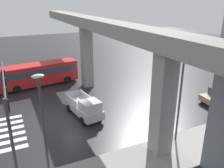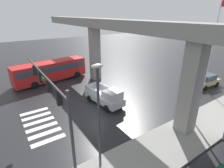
{
  "view_description": "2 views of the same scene",
  "coord_description": "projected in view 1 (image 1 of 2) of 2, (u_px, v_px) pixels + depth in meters",
  "views": [
    {
      "loc": [
        19.9,
        -5.38,
        11.07
      ],
      "look_at": [
        0.5,
        3.81,
        3.15
      ],
      "focal_mm": 37.01,
      "sensor_mm": 36.0,
      "label": 1
    },
    {
      "loc": [
        15.37,
        -8.31,
        9.74
      ],
      "look_at": [
        -0.1,
        2.03,
        2.24
      ],
      "focal_mm": 28.26,
      "sensor_mm": 36.0,
      "label": 2
    }
  ],
  "objects": [
    {
      "name": "city_bus",
      "position": [
        37.0,
        73.0,
        30.87
      ],
      "size": [
        3.97,
        11.04,
        2.99
      ],
      "color": "red",
      "rests_on": "ground"
    },
    {
      "name": "ground_plane",
      "position": [
        75.0,
        118.0,
        22.86
      ],
      "size": [
        120.0,
        120.0,
        0.0
      ],
      "primitive_type": "plane",
      "color": "#232326"
    },
    {
      "name": "crosswalk_stripes",
      "position": [
        8.0,
        132.0,
        20.39
      ],
      "size": [
        6.05,
        2.8,
        0.01
      ],
      "color": "silver",
      "rests_on": "ground"
    },
    {
      "name": "street_lamp_mid_block",
      "position": [
        181.0,
        90.0,
        17.58
      ],
      "size": [
        0.44,
        0.7,
        7.24
      ],
      "color": "#38383D",
      "rests_on": "ground"
    },
    {
      "name": "sidewalk_east",
      "position": [
        138.0,
        164.0,
        16.36
      ],
      "size": [
        4.0,
        36.0,
        0.15
      ],
      "primitive_type": "cube",
      "color": "gray",
      "rests_on": "ground"
    },
    {
      "name": "street_lamp_near_corner",
      "position": [
        43.0,
        118.0,
        13.44
      ],
      "size": [
        0.44,
        0.7,
        7.24
      ],
      "color": "#38383D",
      "rests_on": "ground"
    },
    {
      "name": "elevated_overpass",
      "position": [
        114.0,
        36.0,
        21.88
      ],
      "size": [
        49.6,
        2.26,
        9.09
      ],
      "color": "gray",
      "rests_on": "ground"
    },
    {
      "name": "traffic_signal_mast",
      "position": [
        6.0,
        99.0,
        15.64
      ],
      "size": [
        10.89,
        0.32,
        6.2
      ],
      "color": "#38383D",
      "rests_on": "ground"
    },
    {
      "name": "flagpole",
      "position": [
        224.0,
        48.0,
        23.24
      ],
      "size": [
        1.16,
        0.12,
        11.27
      ],
      "color": "silver",
      "rests_on": "ground"
    },
    {
      "name": "sedan_tan",
      "position": [
        219.0,
        95.0,
        26.09
      ],
      "size": [
        2.2,
        4.42,
        1.72
      ],
      "color": "tan",
      "rests_on": "ground"
    },
    {
      "name": "pickup_truck",
      "position": [
        85.0,
        107.0,
        22.85
      ],
      "size": [
        5.31,
        2.6,
        2.08
      ],
      "color": "#A8AAAF",
      "rests_on": "ground"
    }
  ]
}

